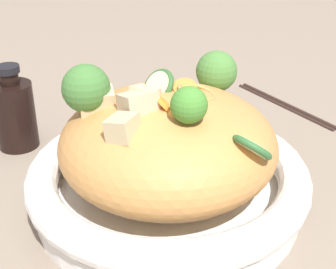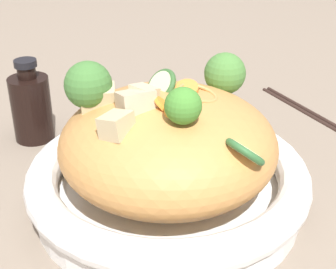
# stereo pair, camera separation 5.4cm
# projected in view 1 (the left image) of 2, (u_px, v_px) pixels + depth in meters

# --- Properties ---
(ground_plane) EXTENTS (3.00, 3.00, 0.00)m
(ground_plane) POSITION_uv_depth(u_px,v_px,m) (168.00, 204.00, 0.58)
(ground_plane) COLOR gray
(serving_bowl) EXTENTS (0.32, 0.32, 0.06)m
(serving_bowl) POSITION_uv_depth(u_px,v_px,m) (168.00, 182.00, 0.57)
(serving_bowl) COLOR white
(serving_bowl) RESTS_ON ground_plane
(noodle_heap) EXTENTS (0.24, 0.24, 0.12)m
(noodle_heap) POSITION_uv_depth(u_px,v_px,m) (168.00, 144.00, 0.55)
(noodle_heap) COLOR #C38748
(noodle_heap) RESTS_ON serving_bowl
(broccoli_florets) EXTENTS (0.23, 0.17, 0.08)m
(broccoli_florets) POSITION_uv_depth(u_px,v_px,m) (158.00, 84.00, 0.54)
(broccoli_florets) COLOR #A3BA7B
(broccoli_florets) RESTS_ON serving_bowl
(carrot_coins) EXTENTS (0.06, 0.09, 0.02)m
(carrot_coins) POSITION_uv_depth(u_px,v_px,m) (180.00, 101.00, 0.51)
(carrot_coins) COLOR orange
(carrot_coins) RESTS_ON serving_bowl
(zucchini_slices) EXTENTS (0.17, 0.18, 0.06)m
(zucchini_slices) POSITION_uv_depth(u_px,v_px,m) (173.00, 113.00, 0.51)
(zucchini_slices) COLOR beige
(zucchini_slices) RESTS_ON serving_bowl
(chicken_chunks) EXTENTS (0.08, 0.11, 0.04)m
(chicken_chunks) POSITION_uv_depth(u_px,v_px,m) (122.00, 107.00, 0.50)
(chicken_chunks) COLOR beige
(chicken_chunks) RESTS_ON serving_bowl
(soy_sauce_bottle) EXTENTS (0.06, 0.06, 0.12)m
(soy_sauce_bottle) POSITION_uv_depth(u_px,v_px,m) (15.00, 113.00, 0.69)
(soy_sauce_bottle) COLOR black
(soy_sauce_bottle) RESTS_ON ground_plane
(chopsticks_pair) EXTENTS (0.06, 0.22, 0.01)m
(chopsticks_pair) POSITION_uv_depth(u_px,v_px,m) (285.00, 104.00, 0.83)
(chopsticks_pair) COLOR black
(chopsticks_pair) RESTS_ON ground_plane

